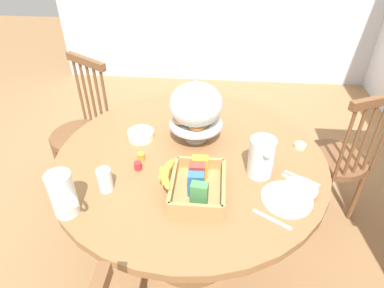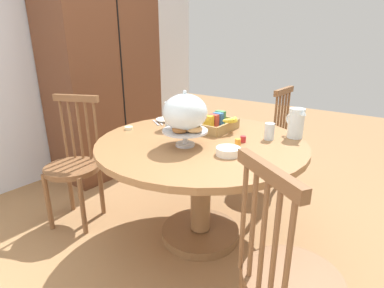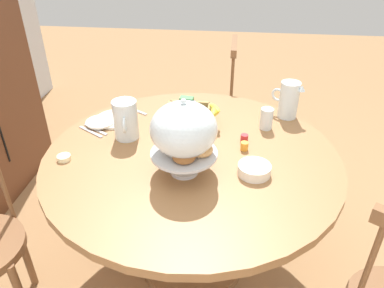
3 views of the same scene
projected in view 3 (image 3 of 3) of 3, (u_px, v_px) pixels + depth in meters
The scene contains 17 objects.
ground_plane at pixel (180, 279), 2.01m from camera, with size 10.00×10.00×0.00m, color #997047.
dining_table at pixel (192, 185), 1.81m from camera, with size 1.36×1.36×0.74m.
windsor_chair_by_cabinet at pixel (211, 113), 2.69m from camera, with size 0.40×0.40×0.97m.
pastry_stand_with_dome at pixel (184, 132), 1.49m from camera, with size 0.28×0.28×0.34m.
orange_juice_pitcher at pixel (288, 101), 1.98m from camera, with size 0.12×0.17×0.20m.
milk_pitcher at pixel (126, 121), 1.79m from camera, with size 0.20×0.12×0.19m.
cereal_basket at pixel (190, 118), 1.91m from camera, with size 0.32×0.30×0.12m.
china_plate_large at pixel (116, 119), 1.99m from camera, with size 0.22×0.22×0.01m, color white.
china_plate_small at pixel (100, 122), 1.94m from camera, with size 0.15×0.15×0.01m, color white.
cereal_bowl at pixel (254, 170), 1.57m from camera, with size 0.14×0.14×0.04m, color white.
drinking_glass at pixel (266, 119), 1.89m from camera, with size 0.06×0.06×0.11m, color silver.
butter_dish at pixel (64, 158), 1.66m from camera, with size 0.06×0.06×0.02m, color beige.
jam_jar_strawberry at pixel (244, 138), 1.79m from camera, with size 0.04×0.04×0.04m, color #B7282D.
jam_jar_apricot at pixel (244, 146), 1.73m from camera, with size 0.04×0.04×0.04m, color orange.
table_knife at pixel (96, 130), 1.90m from camera, with size 0.17×0.01×0.01m, color silver.
dinner_fork at pixel (91, 132), 1.88m from camera, with size 0.17×0.01×0.01m, color silver.
soup_spoon at pixel (135, 110), 2.08m from camera, with size 0.17×0.01×0.01m, color silver.
Camera 3 is at (-1.31, -0.21, 1.68)m, focal length 34.80 mm.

